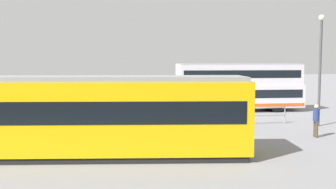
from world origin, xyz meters
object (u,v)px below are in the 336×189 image
at_px(pedestrian_crossing, 316,118).
at_px(info_sign, 149,99).
at_px(pedestrian_near_railing, 175,110).
at_px(tram_yellow, 64,115).
at_px(street_lamp, 320,62).
at_px(double_decker_bus, 238,87).

height_order(pedestrian_crossing, info_sign, info_sign).
distance_m(pedestrian_near_railing, pedestrian_crossing, 8.51).
distance_m(tram_yellow, pedestrian_crossing, 12.90).
bearing_deg(info_sign, street_lamp, 167.50).
bearing_deg(pedestrian_near_railing, info_sign, 7.57).
relative_size(pedestrian_near_railing, pedestrian_crossing, 0.90).
distance_m(double_decker_bus, pedestrian_near_railing, 8.49).
bearing_deg(street_lamp, pedestrian_crossing, 54.87).
height_order(double_decker_bus, pedestrian_near_railing, double_decker_bus).
relative_size(double_decker_bus, street_lamp, 1.51).
distance_m(double_decker_bus, street_lamp, 8.35).
height_order(double_decker_bus, info_sign, double_decker_bus).
bearing_deg(double_decker_bus, pedestrian_crossing, 89.19).
bearing_deg(double_decker_bus, info_sign, 34.28).
bearing_deg(tram_yellow, street_lamp, -162.41).
relative_size(tram_yellow, pedestrian_crossing, 8.88).
xyz_separation_m(pedestrian_near_railing, street_lamp, (-8.59, 2.49, 3.10)).
bearing_deg(info_sign, double_decker_bus, -145.72).
relative_size(tram_yellow, pedestrian_near_railing, 9.90).
height_order(tram_yellow, pedestrian_near_railing, tram_yellow).
xyz_separation_m(pedestrian_crossing, street_lamp, (-2.23, -3.17, 2.98)).
bearing_deg(pedestrian_crossing, double_decker_bus, -90.81).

